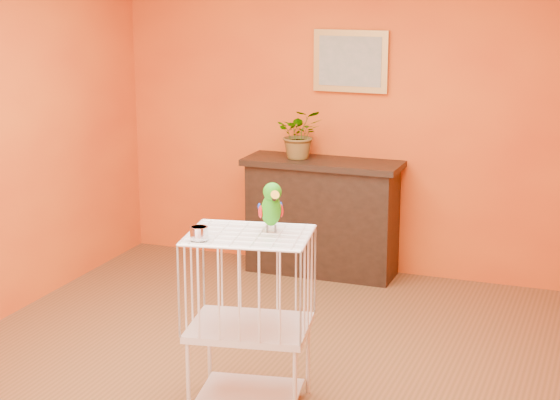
% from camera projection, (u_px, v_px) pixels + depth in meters
% --- Properties ---
extents(ground, '(4.50, 4.50, 0.00)m').
position_uv_depth(ground, '(246.00, 369.00, 5.94)').
color(ground, brown).
rests_on(ground, ground).
extents(room_shell, '(4.50, 4.50, 4.50)m').
position_uv_depth(room_shell, '(244.00, 123.00, 5.56)').
color(room_shell, '#E05E15').
rests_on(room_shell, ground).
extents(console_cabinet, '(1.29, 0.46, 0.96)m').
position_uv_depth(console_cabinet, '(322.00, 217.00, 7.72)').
color(console_cabinet, black).
rests_on(console_cabinet, ground).
extents(potted_plant, '(0.49, 0.52, 0.32)m').
position_uv_depth(potted_plant, '(300.00, 139.00, 7.64)').
color(potted_plant, '#26722D').
rests_on(potted_plant, console_cabinet).
extents(framed_picture, '(0.62, 0.04, 0.50)m').
position_uv_depth(framed_picture, '(351.00, 61.00, 7.53)').
color(framed_picture, '#AF863E').
rests_on(framed_picture, room_shell).
extents(birdcage, '(0.75, 0.63, 1.04)m').
position_uv_depth(birdcage, '(250.00, 319.00, 5.32)').
color(birdcage, beige).
rests_on(birdcage, ground).
extents(feed_cup, '(0.10, 0.10, 0.07)m').
position_uv_depth(feed_cup, '(199.00, 233.00, 5.08)').
color(feed_cup, silver).
rests_on(feed_cup, birdcage).
extents(parrot, '(0.20, 0.25, 0.29)m').
position_uv_depth(parrot, '(271.00, 206.00, 5.20)').
color(parrot, '#59544C').
rests_on(parrot, birdcage).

